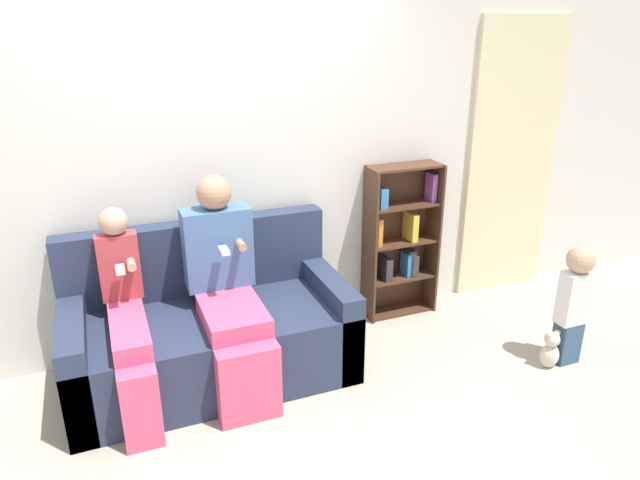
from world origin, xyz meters
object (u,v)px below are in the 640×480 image
couch (210,333)px  teddy_bear (550,350)px  toddler_standing (574,299)px  adult_seated (227,284)px  child_seated (128,319)px  bookshelf (400,240)px

couch → teddy_bear: bearing=-19.8°
couch → toddler_standing: couch is taller
adult_seated → teddy_bear: bearing=-18.4°
child_seated → bookshelf: 2.10m
toddler_standing → bookshelf: 1.30m
adult_seated → teddy_bear: 2.18m
teddy_bear → toddler_standing: bearing=7.1°
couch → adult_seated: adult_seated is taller
toddler_standing → teddy_bear: size_ratio=3.10×
teddy_bear → couch: bearing=160.2°
adult_seated → child_seated: size_ratio=1.13×
toddler_standing → bookshelf: bookshelf is taller
toddler_standing → bookshelf: bearing=123.1°
toddler_standing → teddy_bear: 0.37m
child_seated → bookshelf: bearing=13.2°
adult_seated → child_seated: adult_seated is taller
child_seated → teddy_bear: size_ratio=4.26×
toddler_standing → child_seated: bearing=167.7°
couch → teddy_bear: (2.11, -0.76, -0.18)m
toddler_standing → teddy_bear: (-0.15, -0.02, -0.34)m
child_seated → teddy_bear: child_seated is taller
bookshelf → teddy_bear: 1.32m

